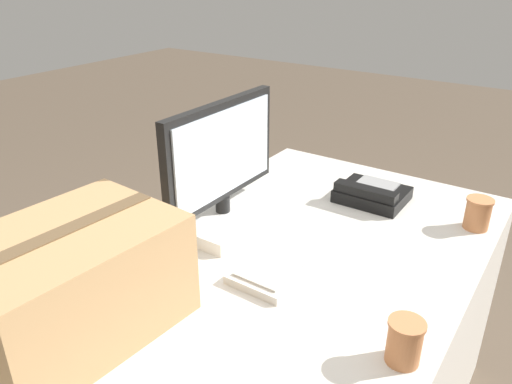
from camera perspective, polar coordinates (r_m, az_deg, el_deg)
The scene contains 6 objects.
monitor at distance 1.48m, azimuth -3.87°, elevation 1.46°, with size 0.47×0.24×0.38m.
keyboard at distance 1.36m, azimuth 4.27°, elevation -7.00°, with size 0.41×0.17×0.03m.
desk_phone at distance 1.70m, azimuth 13.06°, elevation -0.19°, with size 0.19×0.22×0.07m.
paper_cup_left at distance 1.07m, azimuth 16.61°, elevation -16.07°, with size 0.07×0.07×0.10m.
paper_cup_right at distance 1.62m, azimuth 24.02°, elevation -2.25°, with size 0.08×0.08×0.10m.
cardboard_box at distance 1.13m, azimuth -20.22°, elevation -9.62°, with size 0.45×0.34×0.25m.
Camera 1 is at (-0.84, -0.57, 1.48)m, focal length 35.00 mm.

